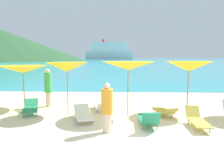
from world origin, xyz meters
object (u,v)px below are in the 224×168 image
umbrella_3 (128,66)px  lounge_chair_2 (31,107)px  lounge_chair_3 (102,105)px  lounge_chair_9 (83,114)px  lounge_chair_4 (164,111)px  cruise_ship (109,52)px  umbrella_2 (67,67)px  beachgoer_1 (48,87)px  lounge_chair_1 (197,119)px  umbrella_1 (23,69)px  umbrella_4 (189,66)px  beachgoer_0 (107,107)px  lounge_chair_7 (149,119)px

umbrella_3 → lounge_chair_2: (-4.20, 0.03, -1.80)m
lounge_chair_3 → lounge_chair_9: 1.55m
lounge_chair_4 → lounge_chair_3: bearing=-28.2°
cruise_ship → umbrella_2: bearing=-85.5°
umbrella_2 → cruise_ship: cruise_ship is taller
lounge_chair_4 → beachgoer_1: 5.65m
lounge_chair_1 → umbrella_1: bearing=162.2°
umbrella_1 → umbrella_2: umbrella_2 is taller
umbrella_4 → lounge_chair_4: umbrella_4 is taller
umbrella_1 → beachgoer_0: 5.31m
lounge_chair_4 → beachgoer_1: beachgoer_1 is taller
umbrella_1 → lounge_chair_9: (3.17, -1.91, -1.62)m
umbrella_2 → lounge_chair_2: (-1.62, -0.05, -1.74)m
lounge_chair_3 → lounge_chair_2: bearing=-5.2°
umbrella_2 → beachgoer_0: size_ratio=1.37×
beachgoer_0 → umbrella_3: bearing=-20.2°
lounge_chair_9 → cruise_ship: bearing=74.8°
umbrella_3 → lounge_chair_9: 2.67m
umbrella_2 → lounge_chair_3: 2.30m
lounge_chair_1 → lounge_chair_9: size_ratio=0.94×
lounge_chair_2 → lounge_chair_9: size_ratio=0.99×
lounge_chair_2 → cruise_ship: bearing=73.4°
umbrella_2 → beachgoer_0: bearing=-50.3°
lounge_chair_9 → lounge_chair_4: bearing=-6.0°
lounge_chair_7 → beachgoer_0: beachgoer_0 is taller
umbrella_1 → cruise_ship: (-7.28, 221.46, 6.41)m
cruise_ship → lounge_chair_9: bearing=-85.3°
umbrella_1 → lounge_chair_1: size_ratio=1.59×
lounge_chair_2 → lounge_chair_3: bearing=-8.8°
lounge_chair_2 → lounge_chair_7: lounge_chair_7 is taller
umbrella_2 → umbrella_3: bearing=-1.9°
lounge_chair_1 → lounge_chair_3: 4.06m
lounge_chair_2 → lounge_chair_1: bearing=-31.3°
lounge_chair_2 → umbrella_2: bearing=-16.8°
umbrella_3 → umbrella_4: bearing=10.9°
umbrella_1 → lounge_chair_7: umbrella_1 is taller
umbrella_1 → beachgoer_1: size_ratio=1.25×
umbrella_1 → lounge_chair_2: 2.01m
umbrella_4 → lounge_chair_4: size_ratio=1.45×
umbrella_4 → lounge_chair_4: bearing=-148.1°
umbrella_1 → lounge_chair_4: bearing=-10.8°
umbrella_2 → lounge_chair_3: size_ratio=1.22×
beachgoer_0 → beachgoer_1: size_ratio=0.87×
lounge_chair_4 → lounge_chair_9: lounge_chair_4 is taller
umbrella_4 → lounge_chair_3: umbrella_4 is taller
lounge_chair_1 → lounge_chair_7: size_ratio=1.00×
lounge_chair_1 → beachgoer_1: (-6.25, 2.86, 0.72)m
lounge_chair_4 → beachgoer_1: (-5.37, 1.61, 0.75)m
umbrella_2 → lounge_chair_7: size_ratio=1.52×
umbrella_1 → umbrella_2: bearing=-21.9°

